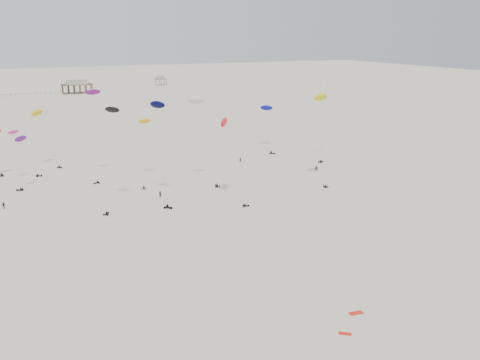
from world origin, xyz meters
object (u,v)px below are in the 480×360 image
rig_0 (268,118)px  rig_7 (21,152)px  rig_2 (160,133)px  spectator_0 (160,197)px  pavilion_small (161,81)px  pavilion_main (77,87)px

rig_0 → rig_7: 85.20m
rig_2 → rig_7: (-33.01, 23.09, -6.74)m
rig_7 → spectator_0: (31.89, -23.91, -10.16)m
rig_2 → pavilion_small: bearing=-142.6°
rig_0 → rig_2: rig_2 is taller
rig_0 → rig_2: size_ratio=0.74×
pavilion_main → pavilion_small: bearing=23.2°
rig_0 → spectator_0: size_ratio=8.79×
rig_2 → rig_7: size_ratio=1.76×
pavilion_small → pavilion_main: bearing=-156.8°
pavilion_main → spectator_0: 246.98m
rig_7 → pavilion_small: bearing=-11.5°
rig_0 → rig_2: 63.83m
pavilion_main → rig_2: size_ratio=0.82×
pavilion_main → rig_7: 226.23m
rig_7 → spectator_0: bearing=-115.3°
rig_0 → spectator_0: 65.86m
spectator_0 → pavilion_small: bearing=-65.4°
rig_0 → rig_2: bearing=4.1°
rig_0 → spectator_0: rig_0 is taller
rig_0 → pavilion_main: bearing=-110.3°
pavilion_main → rig_0: size_ratio=1.10×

